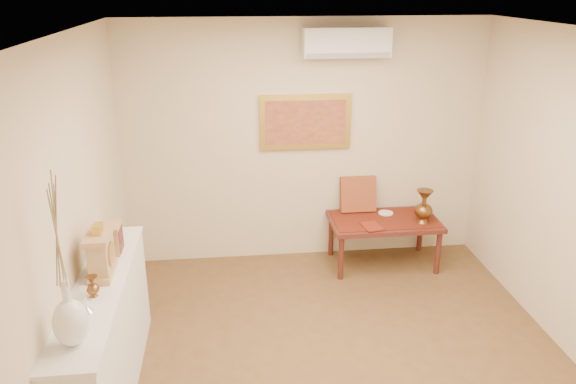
{
  "coord_description": "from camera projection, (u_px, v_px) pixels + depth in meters",
  "views": [
    {
      "loc": [
        -0.86,
        -3.7,
        3.03
      ],
      "look_at": [
        -0.31,
        1.15,
        1.2
      ],
      "focal_mm": 35.0,
      "sensor_mm": 36.0,
      "label": 1
    }
  ],
  "objects": [
    {
      "name": "wall_back",
      "position": [
        305.0,
        143.0,
        6.21
      ],
      "size": [
        4.0,
        0.02,
        2.7
      ],
      "primitive_type": "cube",
      "color": "beige",
      "rests_on": "ground"
    },
    {
      "name": "mantel_clock",
      "position": [
        101.0,
        254.0,
        4.13
      ],
      "size": [
        0.17,
        0.36,
        0.41
      ],
      "color": "tan",
      "rests_on": "display_ledge"
    },
    {
      "name": "wooden_chest",
      "position": [
        111.0,
        238.0,
        4.49
      ],
      "size": [
        0.16,
        0.21,
        0.24
      ],
      "color": "tan",
      "rests_on": "display_ledge"
    },
    {
      "name": "low_table",
      "position": [
        384.0,
        225.0,
        6.26
      ],
      "size": [
        1.2,
        0.7,
        0.55
      ],
      "color": "#542019",
      "rests_on": "floor"
    },
    {
      "name": "table_cloth",
      "position": [
        384.0,
        219.0,
        6.24
      ],
      "size": [
        1.14,
        0.59,
        0.01
      ],
      "primitive_type": "cube",
      "color": "#601D10",
      "rests_on": "low_table"
    },
    {
      "name": "brass_urn_tall",
      "position": [
        424.0,
        203.0,
        6.08
      ],
      "size": [
        0.2,
        0.2,
        0.45
      ],
      "primitive_type": null,
      "color": "brown",
      "rests_on": "table_cloth"
    },
    {
      "name": "candlestick",
      "position": [
        85.0,
        300.0,
        3.69
      ],
      "size": [
        0.09,
        0.09,
        0.18
      ],
      "primitive_type": null,
      "color": "silver",
      "rests_on": "display_ledge"
    },
    {
      "name": "white_vase",
      "position": [
        61.0,
        262.0,
        3.19
      ],
      "size": [
        0.21,
        0.21,
        1.11
      ],
      "primitive_type": null,
      "color": "silver",
      "rests_on": "display_ledge"
    },
    {
      "name": "display_ledge",
      "position": [
        106.0,
        341.0,
        4.23
      ],
      "size": [
        0.37,
        2.02,
        0.98
      ],
      "color": "white",
      "rests_on": "floor"
    },
    {
      "name": "menu",
      "position": [
        372.0,
        226.0,
        6.03
      ],
      "size": [
        0.22,
        0.28,
        0.01
      ],
      "primitive_type": "cube",
      "rotation": [
        0.0,
        0.0,
        0.17
      ],
      "color": "maroon",
      "rests_on": "table_cloth"
    },
    {
      "name": "ceiling",
      "position": [
        356.0,
        36.0,
        3.65
      ],
      "size": [
        4.5,
        4.5,
        0.0
      ],
      "primitive_type": "plane",
      "rotation": [
        3.14,
        0.0,
        0.0
      ],
      "color": "white",
      "rests_on": "ground"
    },
    {
      "name": "plate",
      "position": [
        386.0,
        213.0,
        6.38
      ],
      "size": [
        0.17,
        0.17,
        0.01
      ],
      "primitive_type": "cylinder",
      "color": "silver",
      "rests_on": "table_cloth"
    },
    {
      "name": "painting",
      "position": [
        305.0,
        122.0,
        6.1
      ],
      "size": [
        1.0,
        0.06,
        0.6
      ],
      "color": "gold",
      "rests_on": "wall_back"
    },
    {
      "name": "wall_left",
      "position": [
        67.0,
        239.0,
        3.91
      ],
      "size": [
        0.02,
        4.5,
        2.7
      ],
      "primitive_type": "cube",
      "color": "beige",
      "rests_on": "ground"
    },
    {
      "name": "cushion",
      "position": [
        358.0,
        194.0,
        6.4
      ],
      "size": [
        0.4,
        0.18,
        0.41
      ],
      "primitive_type": "cube",
      "rotation": [
        -0.21,
        0.0,
        0.0
      ],
      "color": "maroon",
      "rests_on": "table_cloth"
    },
    {
      "name": "ac_unit",
      "position": [
        346.0,
        42.0,
        5.75
      ],
      "size": [
        0.9,
        0.25,
        0.3
      ],
      "color": "silver",
      "rests_on": "wall_back"
    },
    {
      "name": "brass_urn_small",
      "position": [
        92.0,
        283.0,
        3.87
      ],
      "size": [
        0.09,
        0.09,
        0.2
      ],
      "primitive_type": null,
      "color": "brown",
      "rests_on": "display_ledge"
    },
    {
      "name": "floor",
      "position": [
        342.0,
        376.0,
        4.6
      ],
      "size": [
        4.5,
        4.5,
        0.0
      ],
      "primitive_type": "plane",
      "color": "brown",
      "rests_on": "ground"
    }
  ]
}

